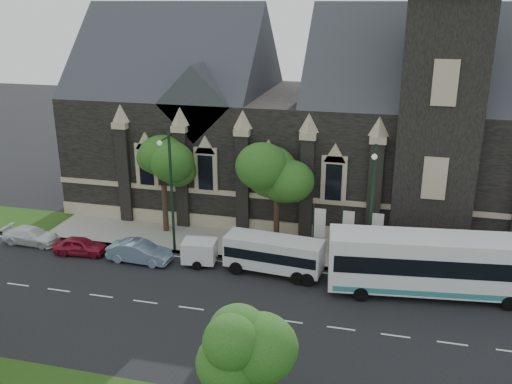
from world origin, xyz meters
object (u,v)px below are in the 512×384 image
(tree_walk_left, at_px, (166,163))
(street_lamp_mid, at_px, (170,187))
(box_trailer, at_px, (200,251))
(banner_flag_left, at_px, (317,226))
(banner_flag_right, at_px, (375,231))
(car_far_red, at_px, (80,246))
(tour_coach, at_px, (439,264))
(car_far_white, at_px, (31,236))
(tree_walk_right, at_px, (281,170))
(street_lamp_near, at_px, (372,203))
(shuttle_bus, at_px, (274,253))
(tree_park_east, at_px, (251,346))
(sedan, at_px, (139,252))
(banner_flag_center, at_px, (346,228))

(tree_walk_left, bearing_deg, street_lamp_mid, -63.53)
(box_trailer, bearing_deg, banner_flag_left, 16.51)
(banner_flag_right, bearing_deg, car_far_red, -169.51)
(tour_coach, distance_m, car_far_white, 29.48)
(tree_walk_right, bearing_deg, street_lamp_near, -28.06)
(banner_flag_left, xyz_separation_m, shuttle_bus, (-2.44, -3.31, -0.90))
(tree_park_east, height_order, sedan, tree_park_east)
(banner_flag_right, height_order, car_far_red, banner_flag_right)
(tree_walk_left, distance_m, box_trailer, 8.13)
(street_lamp_mid, height_order, banner_flag_right, street_lamp_mid)
(sedan, bearing_deg, shuttle_bus, -84.43)
(banner_flag_center, relative_size, car_far_red, 1.04)
(street_lamp_mid, xyz_separation_m, box_trailer, (2.54, -1.39, -4.10))
(street_lamp_near, bearing_deg, street_lamp_mid, 180.00)
(tree_walk_left, xyz_separation_m, car_far_white, (-9.28, -4.76, -5.09))
(shuttle_bus, height_order, box_trailer, shuttle_bus)
(banner_flag_center, bearing_deg, box_trailer, -161.33)
(banner_flag_left, distance_m, tour_coach, 8.88)
(sedan, bearing_deg, tree_park_east, -138.46)
(street_lamp_mid, distance_m, shuttle_bus, 8.76)
(banner_flag_left, distance_m, car_far_white, 21.65)
(tree_park_east, bearing_deg, street_lamp_mid, 121.79)
(tree_park_east, relative_size, street_lamp_mid, 0.70)
(banner_flag_left, bearing_deg, tour_coach, -24.53)
(tree_park_east, distance_m, street_lamp_near, 16.86)
(tree_walk_right, height_order, street_lamp_near, street_lamp_near)
(tree_walk_right, bearing_deg, sedan, -147.84)
(tree_walk_left, relative_size, sedan, 1.67)
(tour_coach, relative_size, car_far_white, 3.10)
(shuttle_bus, bearing_deg, banner_flag_left, 59.04)
(car_far_red, bearing_deg, tree_park_east, -136.87)
(street_lamp_mid, relative_size, shuttle_bus, 1.33)
(street_lamp_near, height_order, banner_flag_left, street_lamp_near)
(banner_flag_right, xyz_separation_m, car_far_red, (-20.74, -3.84, -1.73))
(sedan, distance_m, car_far_red, 4.71)
(tour_coach, distance_m, box_trailer, 15.86)
(tree_walk_left, height_order, shuttle_bus, tree_walk_left)
(banner_flag_center, distance_m, box_trailer, 10.38)
(banner_flag_center, bearing_deg, banner_flag_right, 0.00)
(tour_coach, bearing_deg, car_far_white, 171.85)
(tour_coach, bearing_deg, tree_walk_right, 147.24)
(box_trailer, relative_size, car_far_red, 0.88)
(street_lamp_near, relative_size, banner_flag_center, 2.25)
(street_lamp_mid, distance_m, banner_flag_center, 12.73)
(street_lamp_mid, bearing_deg, shuttle_bus, -10.12)
(sedan, bearing_deg, car_far_white, 86.72)
(banner_flag_right, bearing_deg, box_trailer, -164.33)
(banner_flag_left, height_order, tour_coach, banner_flag_left)
(tree_walk_right, distance_m, sedan, 11.72)
(tree_walk_left, distance_m, car_far_white, 11.61)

